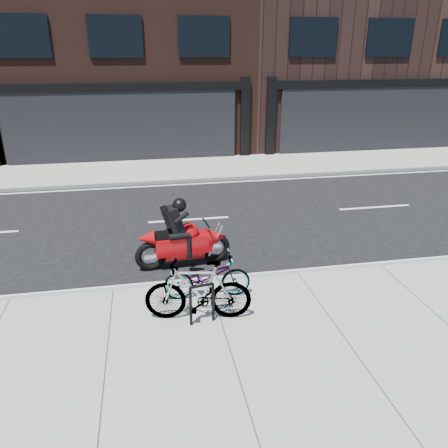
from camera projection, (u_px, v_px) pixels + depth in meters
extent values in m
plane|color=black|center=(197.00, 248.00, 11.20)|extent=(120.00, 120.00, 0.00)
cube|color=gray|center=(239.00, 381.00, 6.62)|extent=(60.00, 6.00, 0.13)
cube|color=gray|center=(174.00, 169.00, 18.24)|extent=(60.00, 3.50, 0.13)
cube|color=black|center=(343.00, 19.00, 23.77)|extent=(12.00, 10.00, 12.50)
cylinder|color=black|center=(191.00, 307.00, 7.72)|extent=(0.05, 0.05, 0.76)
cylinder|color=black|center=(213.00, 302.00, 7.85)|extent=(0.05, 0.05, 0.76)
cylinder|color=black|center=(202.00, 286.00, 7.64)|extent=(0.42, 0.12, 0.05)
imported|color=gray|center=(207.00, 277.00, 8.59)|extent=(1.74, 0.66, 0.90)
imported|color=gray|center=(198.00, 290.00, 7.84)|extent=(2.00, 0.85, 1.16)
torus|color=black|center=(215.00, 248.00, 10.37)|extent=(0.73, 0.22, 0.71)
torus|color=black|center=(151.00, 256.00, 9.96)|extent=(0.73, 0.22, 0.71)
cube|color=#9E070A|center=(183.00, 244.00, 10.08)|extent=(1.33, 0.54, 0.41)
cone|color=#9E070A|center=(217.00, 237.00, 10.27)|extent=(0.53, 0.52, 0.48)
sphere|color=#9E070A|center=(189.00, 232.00, 10.02)|extent=(0.43, 0.43, 0.43)
cube|color=black|center=(168.00, 235.00, 9.90)|extent=(0.62, 0.36, 0.13)
cylinder|color=silver|center=(157.00, 253.00, 10.19)|extent=(0.60, 0.16, 0.10)
cube|color=black|center=(174.00, 219.00, 9.80)|extent=(0.46, 0.43, 0.64)
cube|color=black|center=(166.00, 216.00, 9.72)|extent=(0.28, 0.35, 0.44)
sphere|color=black|center=(179.00, 205.00, 9.71)|extent=(0.31, 0.31, 0.31)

